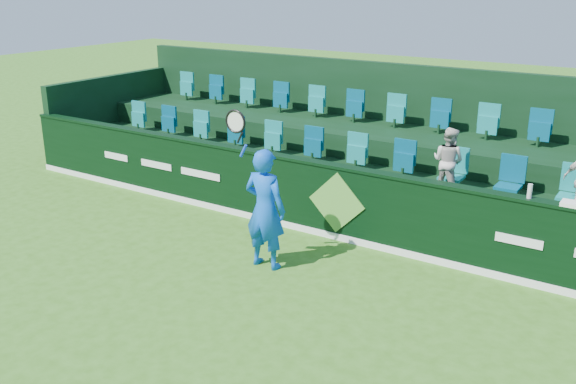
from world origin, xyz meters
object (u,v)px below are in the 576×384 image
Objects in this scene: tennis_player at (265,208)px; drinks_bottle at (530,191)px; towel at (575,204)px; spectator_left at (448,161)px.

tennis_player is 3.97m from drinks_bottle.
tennis_player is at bearing -158.42° from towel.
towel is (4.21, 1.66, 0.39)m from tennis_player.
spectator_left is 5.47× the size of drinks_bottle.
spectator_left reaches higher than towel.
tennis_player is at bearing -155.07° from drinks_bottle.
tennis_player reaches higher than towel.
tennis_player is 7.06× the size of towel.
tennis_player reaches higher than drinks_bottle.
tennis_player is at bearing 65.46° from spectator_left.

